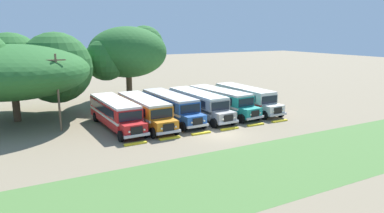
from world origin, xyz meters
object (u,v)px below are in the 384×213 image
at_px(secondary_tree, 13,69).
at_px(utility_pole, 58,91).
at_px(parked_bus_slot_2, 171,106).
at_px(broad_shade_tree, 126,53).
at_px(parked_bus_slot_1, 144,110).
at_px(parked_bus_slot_3, 199,103).
at_px(parked_bus_slot_4, 221,100).
at_px(parked_bus_slot_5, 246,98).
at_px(parked_bus_slot_0, 116,112).

distance_m(secondary_tree, utility_pole, 8.19).
bearing_deg(parked_bus_slot_2, broad_shade_tree, 179.87).
height_order(secondary_tree, utility_pole, secondary_tree).
height_order(broad_shade_tree, secondary_tree, secondary_tree).
xyz_separation_m(broad_shade_tree, secondary_tree, (-14.37, -5.27, -1.07)).
xyz_separation_m(secondary_tree, utility_pole, (3.43, -7.27, -1.58)).
relative_size(parked_bus_slot_1, parked_bus_slot_3, 1.00).
xyz_separation_m(parked_bus_slot_1, parked_bus_slot_4, (9.85, 0.54, 0.00)).
relative_size(parked_bus_slot_1, broad_shade_tree, 0.92).
bearing_deg(parked_bus_slot_2, utility_pole, -96.45).
distance_m(parked_bus_slot_1, parked_bus_slot_5, 13.44).
distance_m(parked_bus_slot_1, broad_shade_tree, 15.20).
distance_m(broad_shade_tree, utility_pole, 16.85).
bearing_deg(utility_pole, parked_bus_slot_2, -4.48).
bearing_deg(parked_bus_slot_2, secondary_tree, -120.83).
distance_m(parked_bus_slot_1, secondary_tree, 15.02).
bearing_deg(utility_pole, parked_bus_slot_0, -12.07).
bearing_deg(parked_bus_slot_2, parked_bus_slot_4, 87.43).
relative_size(broad_shade_tree, utility_pole, 1.57).
relative_size(parked_bus_slot_0, parked_bus_slot_5, 1.00).
relative_size(parked_bus_slot_2, broad_shade_tree, 0.92).
bearing_deg(parked_bus_slot_0, parked_bus_slot_5, 88.62).
distance_m(parked_bus_slot_3, parked_bus_slot_5, 6.78).
distance_m(parked_bus_slot_4, parked_bus_slot_5, 3.58).
relative_size(parked_bus_slot_3, broad_shade_tree, 0.92).
relative_size(parked_bus_slot_0, parked_bus_slot_3, 1.00).
bearing_deg(parked_bus_slot_5, parked_bus_slot_2, -91.33).
relative_size(parked_bus_slot_3, parked_bus_slot_5, 1.00).
bearing_deg(parked_bus_slot_4, parked_bus_slot_2, -96.42).
xyz_separation_m(parked_bus_slot_3, broad_shade_tree, (-3.80, 13.74, 5.08)).
relative_size(parked_bus_slot_0, parked_bus_slot_2, 1.00).
xyz_separation_m(parked_bus_slot_5, utility_pole, (-21.51, 0.98, 2.43)).
height_order(parked_bus_slot_2, utility_pole, utility_pole).
relative_size(parked_bus_slot_1, parked_bus_slot_5, 1.00).
height_order(parked_bus_slot_4, parked_bus_slot_5, same).
xyz_separation_m(parked_bus_slot_5, broad_shade_tree, (-10.57, 13.52, 5.08)).
distance_m(parked_bus_slot_3, secondary_tree, 20.45).
bearing_deg(broad_shade_tree, parked_bus_slot_0, -113.02).
bearing_deg(parked_bus_slot_3, parked_bus_slot_4, 92.62).
distance_m(parked_bus_slot_0, utility_pole, 5.80).
distance_m(parked_bus_slot_5, secondary_tree, 26.58).
height_order(parked_bus_slot_3, broad_shade_tree, broad_shade_tree).
xyz_separation_m(broad_shade_tree, utility_pole, (-10.94, -12.54, -2.65)).
bearing_deg(secondary_tree, parked_bus_slot_0, -44.29).
xyz_separation_m(parked_bus_slot_0, secondary_tree, (-8.58, 8.37, 4.01)).
bearing_deg(parked_bus_slot_0, parked_bus_slot_4, 88.84).
xyz_separation_m(parked_bus_slot_2, broad_shade_tree, (-0.43, 13.43, 5.08)).
bearing_deg(secondary_tree, parked_bus_slot_5, -18.30).
relative_size(parked_bus_slot_3, utility_pole, 1.45).
bearing_deg(parked_bus_slot_1, parked_bus_slot_0, -98.81).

